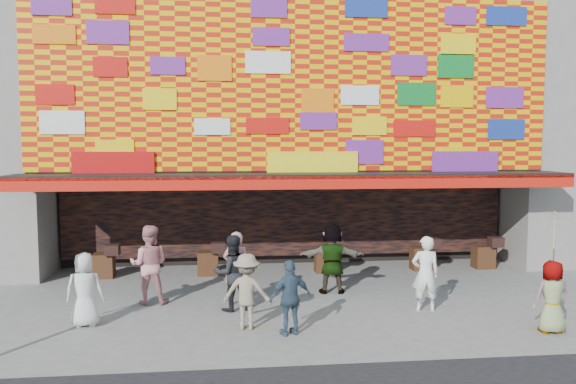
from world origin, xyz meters
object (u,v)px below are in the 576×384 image
Objects in this scene: ped_d at (247,291)px; ped_a at (85,290)px; parasol at (555,230)px; ped_c at (232,273)px; ped_g at (552,297)px; ped_h at (425,273)px; ped_i at (149,264)px; ped_e at (290,298)px; ped_b at (236,268)px; ped_f at (332,258)px.

ped_a is at bearing 5.04° from ped_d.
ped_c is at bearing 160.55° from parasol.
ped_g is 2.70m from ped_h.
ped_c is 1.39m from ped_d.
ped_i is (-8.48, 3.07, 0.21)m from ped_g.
ped_g is at bearing 146.01° from ped_h.
ped_h is at bearing -176.78° from ped_e.
ped_a is 3.46m from ped_b.
ped_g is (3.89, -3.54, -0.16)m from ped_f.
ped_e is at bearing 142.17° from ped_i.
ped_f is 5.39m from parasol.
ped_b is 1.78m from ped_d.
ped_h reaches higher than ped_g.
ped_c is 4.49m from ped_h.
ped_f is (5.71, 2.08, 0.12)m from ped_a.
ped_c is 1.15× the size of ped_e.
ped_g is at bearing 161.95° from ped_i.
ped_d is 3.47m from ped_f.
parasol reaches higher than ped_f.
ped_h is at bearing 155.57° from ped_c.
ped_c is at bearing -76.11° from ped_e.
ped_b is at bearing -21.58° from ped_g.
ped_g is 9.02m from ped_i.
ped_c is at bearing 32.03° from ped_f.
ped_d is at bearing -47.82° from ped_e.
ped_i is 9.09m from parasol.
ped_h is at bearing 179.86° from ped_b.
ped_a and ped_d have the same top height.
parasol reaches higher than ped_g.
ped_c is at bearing 160.42° from ped_i.
ped_b is at bearing 24.92° from ped_f.
ped_d is (0.19, -1.77, -0.10)m from ped_b.
ped_c is 1.01× the size of ped_h.
ped_c is at bearing -169.78° from ped_a.
ped_a is at bearing 9.45° from ped_h.
ped_h reaches higher than ped_e.
ped_f is at bearing -149.48° from ped_b.
ped_e is (1.05, -2.25, -0.12)m from ped_b.
ped_b reaches higher than ped_h.
ped_b is 0.93× the size of ped_i.
ped_a is 1.03× the size of ped_e.
ped_c is at bearing -18.01° from ped_g.
ped_i reaches higher than ped_b.
ped_d is at bearing 171.35° from parasol.
ped_a reaches higher than ped_g.
ped_f is (2.61, 1.25, 0.03)m from ped_c.
ped_a is at bearing 26.41° from ped_f.
ped_e is (0.86, -0.48, -0.02)m from ped_d.
ped_i reaches higher than ped_f.
ped_f is at bearing -36.53° from ped_h.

